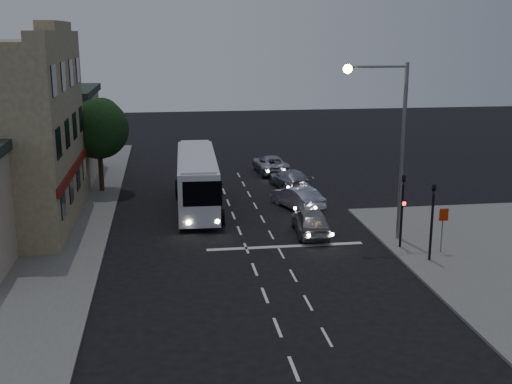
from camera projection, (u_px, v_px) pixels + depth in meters
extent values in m
plane|color=black|center=(252.00, 262.00, 30.26)|extent=(120.00, 120.00, 0.00)
cube|color=slate|center=(4.00, 224.00, 36.14)|extent=(12.00, 50.00, 0.12)
cube|color=silver|center=(294.00, 369.00, 20.66)|extent=(0.12, 1.60, 0.01)
cube|color=silver|center=(277.00, 327.00, 23.54)|extent=(0.12, 1.60, 0.01)
cube|color=silver|center=(265.00, 295.00, 26.42)|extent=(0.12, 1.60, 0.01)
cube|color=silver|center=(255.00, 269.00, 29.30)|extent=(0.12, 1.60, 0.01)
cube|color=silver|center=(246.00, 248.00, 32.18)|extent=(0.12, 1.60, 0.01)
cube|color=silver|center=(239.00, 230.00, 35.07)|extent=(0.12, 1.60, 0.01)
cube|color=silver|center=(233.00, 215.00, 37.95)|extent=(0.12, 1.60, 0.01)
cube|color=silver|center=(228.00, 203.00, 40.83)|extent=(0.12, 1.60, 0.01)
cube|color=silver|center=(224.00, 191.00, 43.71)|extent=(0.12, 1.60, 0.01)
cube|color=silver|center=(220.00, 181.00, 46.59)|extent=(0.12, 1.60, 0.01)
cube|color=silver|center=(327.00, 337.00, 22.80)|extent=(0.10, 1.50, 0.01)
cube|color=silver|center=(308.00, 303.00, 25.68)|extent=(0.10, 1.50, 0.01)
cube|color=silver|center=(293.00, 276.00, 28.56)|extent=(0.10, 1.50, 0.01)
cube|color=silver|center=(281.00, 253.00, 31.44)|extent=(0.10, 1.50, 0.01)
cube|color=silver|center=(271.00, 235.00, 34.33)|extent=(0.10, 1.50, 0.01)
cube|color=silver|center=(263.00, 219.00, 37.21)|extent=(0.10, 1.50, 0.01)
cube|color=silver|center=(255.00, 206.00, 40.09)|extent=(0.10, 1.50, 0.01)
cube|color=silver|center=(249.00, 194.00, 42.97)|extent=(0.10, 1.50, 0.01)
cube|color=silver|center=(243.00, 184.00, 45.85)|extent=(0.10, 1.50, 0.01)
cube|color=silver|center=(239.00, 175.00, 48.73)|extent=(0.10, 1.50, 0.01)
cube|color=silver|center=(285.00, 246.00, 32.46)|extent=(8.00, 0.35, 0.01)
cube|color=silver|center=(197.00, 180.00, 39.27)|extent=(2.60, 10.97, 2.91)
cube|color=silver|center=(197.00, 156.00, 38.91)|extent=(2.23, 10.60, 0.16)
cube|color=black|center=(202.00, 194.00, 33.96)|extent=(2.09, 0.17, 1.36)
cube|color=black|center=(215.00, 168.00, 39.72)|extent=(0.31, 9.09, 0.82)
cube|color=black|center=(178.00, 169.00, 39.41)|extent=(0.31, 9.09, 0.82)
cube|color=#982E15|center=(215.00, 182.00, 40.40)|extent=(0.18, 5.00, 1.27)
cube|color=#982E15|center=(178.00, 183.00, 40.08)|extent=(0.18, 5.00, 1.27)
cylinder|color=black|center=(181.00, 218.00, 35.76)|extent=(0.35, 0.92, 0.91)
cylinder|color=black|center=(221.00, 217.00, 36.08)|extent=(0.35, 0.92, 0.91)
cylinder|color=black|center=(178.00, 192.00, 41.61)|extent=(0.35, 0.92, 0.91)
cylinder|color=black|center=(213.00, 191.00, 41.93)|extent=(0.35, 0.92, 0.91)
cylinder|color=black|center=(178.00, 187.00, 43.10)|extent=(0.35, 0.92, 0.91)
cylinder|color=black|center=(211.00, 186.00, 43.41)|extent=(0.35, 0.92, 0.91)
cylinder|color=#FFF2CC|center=(189.00, 223.00, 34.17)|extent=(0.24, 0.05, 0.24)
cylinder|color=#FFF2CC|center=(217.00, 221.00, 34.38)|extent=(0.24, 0.05, 0.24)
imported|color=gray|center=(311.00, 221.00, 34.25)|extent=(1.96, 4.35, 1.45)
imported|color=silver|center=(297.00, 197.00, 39.29)|extent=(2.84, 4.50, 1.40)
imported|color=#8F90A2|center=(290.00, 179.00, 44.44)|extent=(2.61, 4.81, 1.32)
imported|color=#9B9AAA|center=(271.00, 164.00, 49.42)|extent=(2.46, 4.94, 1.34)
cylinder|color=black|center=(402.00, 216.00, 31.67)|extent=(0.12, 0.12, 3.20)
imported|color=black|center=(404.00, 176.00, 31.17)|extent=(0.15, 0.18, 0.90)
cube|color=black|center=(404.00, 203.00, 31.32)|extent=(0.25, 0.12, 0.30)
cube|color=#FF0C0C|center=(404.00, 204.00, 31.26)|extent=(0.16, 0.02, 0.18)
cylinder|color=black|center=(431.00, 227.00, 29.84)|extent=(0.12, 0.12, 3.20)
imported|color=black|center=(434.00, 184.00, 29.35)|extent=(0.18, 0.15, 0.90)
cylinder|color=slate|center=(442.00, 232.00, 31.09)|extent=(0.06, 0.06, 2.00)
cube|color=#B52003|center=(444.00, 215.00, 30.80)|extent=(0.45, 0.03, 0.60)
cylinder|color=slate|center=(402.00, 153.00, 32.36)|extent=(0.20, 0.20, 9.00)
cylinder|color=slate|center=(378.00, 67.00, 31.12)|extent=(3.00, 0.12, 0.12)
sphere|color=#FFBF59|center=(348.00, 69.00, 30.93)|extent=(0.44, 0.44, 0.44)
cube|color=#7A7054|center=(54.00, 36.00, 34.13)|extent=(1.00, 12.00, 0.50)
cube|color=#7A7054|center=(54.00, 26.00, 34.01)|extent=(1.00, 6.00, 0.50)
cube|color=maroon|center=(74.00, 168.00, 35.96)|extent=(0.15, 12.00, 0.50)
cube|color=black|center=(63.00, 203.00, 31.83)|extent=(0.06, 1.30, 1.50)
cube|color=black|center=(71.00, 189.00, 34.71)|extent=(0.06, 1.30, 1.50)
cube|color=black|center=(78.00, 177.00, 37.59)|extent=(0.06, 1.30, 1.50)
cube|color=black|center=(84.00, 166.00, 40.47)|extent=(0.06, 1.30, 1.50)
cube|color=black|center=(59.00, 143.00, 31.10)|extent=(0.06, 1.30, 1.50)
cube|color=black|center=(67.00, 134.00, 33.98)|extent=(0.06, 1.30, 1.50)
cube|color=black|center=(75.00, 126.00, 36.86)|extent=(0.06, 1.30, 1.50)
cube|color=black|center=(81.00, 119.00, 39.74)|extent=(0.06, 1.30, 1.50)
cube|color=black|center=(54.00, 80.00, 30.37)|extent=(0.06, 1.30, 1.50)
cube|color=black|center=(63.00, 76.00, 33.26)|extent=(0.06, 1.30, 1.50)
cube|color=black|center=(71.00, 73.00, 36.14)|extent=(0.06, 1.30, 1.50)
cube|color=black|center=(78.00, 70.00, 39.02)|extent=(0.06, 1.30, 1.50)
cube|color=tan|center=(32.00, 137.00, 46.86)|extent=(9.00, 9.00, 6.00)
cube|color=#262F28|center=(28.00, 92.00, 46.07)|extent=(9.40, 9.40, 0.50)
cylinder|color=black|center=(101.00, 170.00, 43.17)|extent=(0.32, 0.32, 2.80)
sphere|color=black|center=(99.00, 129.00, 42.49)|extent=(4.00, 4.00, 4.00)
sphere|color=#245421|center=(102.00, 117.00, 42.93)|extent=(2.60, 2.60, 2.60)
sphere|color=black|center=(93.00, 124.00, 41.78)|extent=(2.40, 2.40, 2.40)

